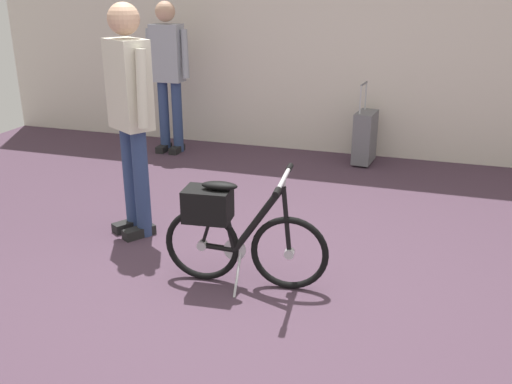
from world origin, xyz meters
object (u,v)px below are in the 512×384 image
Objects in this scene: folding_bike_foreground at (233,230)px; visitor_near_wall at (168,69)px; visitor_browsing at (130,108)px; rolling_suitcase at (365,137)px.

folding_bike_foreground is 0.64× the size of visitor_near_wall.
visitor_browsing is 1.98× the size of rolling_suitcase.
rolling_suitcase reaches higher than folding_bike_foreground.
visitor_near_wall is 1.91× the size of rolling_suitcase.
rolling_suitcase is at bearing 58.50° from visitor_browsing.
folding_bike_foreground is at bearing -28.55° from visitor_browsing.
rolling_suitcase is at bearing 80.98° from folding_bike_foreground.
rolling_suitcase is (0.44, 2.76, -0.08)m from folding_bike_foreground.
visitor_near_wall reaches higher than folding_bike_foreground.
visitor_browsing reaches higher than folding_bike_foreground.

